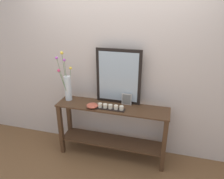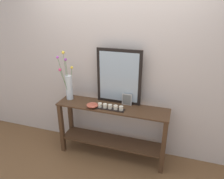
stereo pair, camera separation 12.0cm
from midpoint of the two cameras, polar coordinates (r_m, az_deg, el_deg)
name	(u,v)px [view 1 (the left image)]	position (r m, az deg, el deg)	size (l,w,h in m)	color
ground_plane	(112,155)	(3.35, -1.07, -17.10)	(7.00, 6.00, 0.02)	brown
wall_back	(118,62)	(2.97, 0.37, 7.36)	(6.40, 0.08, 2.70)	beige
console_table	(112,126)	(3.05, -1.14, -9.72)	(1.55, 0.36, 0.81)	#472D1C
mirror_leaning	(118,77)	(2.86, 0.55, 3.41)	(0.62, 0.03, 0.76)	black
tall_vase_left	(68,86)	(3.08, -12.97, 0.91)	(0.16, 0.24, 0.70)	silver
candle_tray	(111,107)	(2.81, -1.61, -4.82)	(0.39, 0.09, 0.07)	black
picture_frame_small	(127,99)	(2.91, 2.77, -2.64)	(0.14, 0.01, 0.16)	#B7B2AD
decorative_bowl	(92,106)	(2.87, -6.51, -4.32)	(0.16, 0.16, 0.06)	#B24C38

